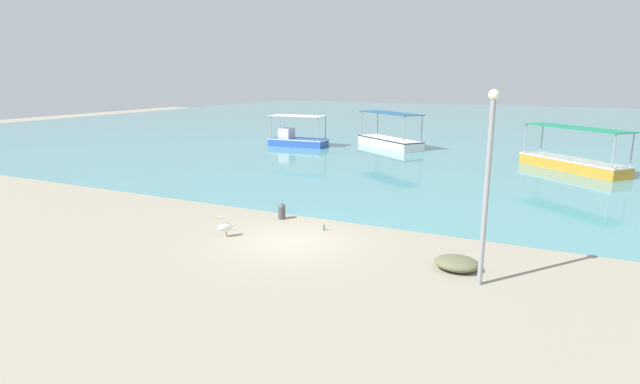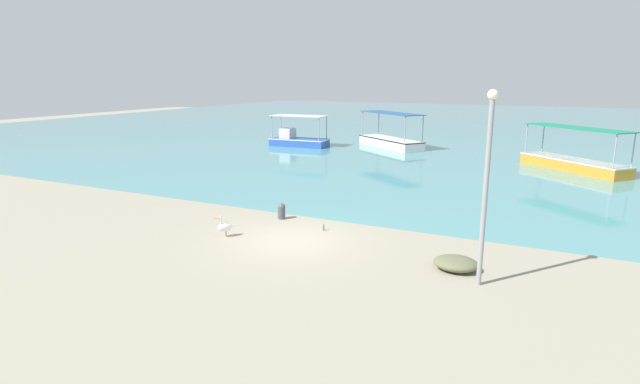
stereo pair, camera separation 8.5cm
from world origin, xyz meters
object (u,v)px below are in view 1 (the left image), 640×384
(fishing_boat_center, at_px, (572,162))
(fishing_boat_outer, at_px, (389,140))
(mooring_bollard, at_px, (282,211))
(glass_bottle, at_px, (324,228))
(pelican, at_px, (225,227))
(net_pile, at_px, (457,263))
(fishing_boat_far_left, at_px, (297,139))
(lamp_post, at_px, (487,178))

(fishing_boat_center, bearing_deg, fishing_boat_outer, 159.28)
(mooring_bollard, bearing_deg, glass_bottle, -16.47)
(fishing_boat_outer, height_order, mooring_bollard, fishing_boat_outer)
(pelican, height_order, net_pile, pelican)
(fishing_boat_far_left, height_order, pelican, fishing_boat_far_left)
(mooring_bollard, height_order, net_pile, mooring_bollard)
(pelican, bearing_deg, fishing_boat_far_left, 112.72)
(mooring_bollard, bearing_deg, pelican, -102.46)
(fishing_boat_outer, relative_size, mooring_bollard, 10.06)
(lamp_post, relative_size, glass_bottle, 19.82)
(fishing_boat_outer, height_order, glass_bottle, fishing_boat_outer)
(pelican, height_order, lamp_post, lamp_post)
(lamp_post, bearing_deg, pelican, 177.82)
(pelican, distance_m, lamp_post, 9.34)
(fishing_boat_far_left, height_order, glass_bottle, fishing_boat_far_left)
(fishing_boat_outer, bearing_deg, glass_bottle, -77.46)
(pelican, bearing_deg, lamp_post, -2.18)
(fishing_boat_far_left, bearing_deg, lamp_post, -51.16)
(lamp_post, bearing_deg, fishing_boat_outer, 113.59)
(mooring_bollard, bearing_deg, net_pile, -17.92)
(net_pile, bearing_deg, fishing_boat_far_left, 128.63)
(fishing_boat_far_left, relative_size, glass_bottle, 18.16)
(fishing_boat_far_left, bearing_deg, fishing_boat_outer, 22.14)
(fishing_boat_outer, height_order, lamp_post, lamp_post)
(pelican, relative_size, glass_bottle, 2.96)
(net_pile, bearing_deg, pelican, -176.60)
(fishing_boat_far_left, xyz_separation_m, glass_bottle, (12.27, -20.18, -0.46))
(pelican, height_order, glass_bottle, pelican)
(fishing_boat_far_left, height_order, mooring_bollard, fishing_boat_far_left)
(net_pile, bearing_deg, lamp_post, -46.08)
(pelican, bearing_deg, fishing_boat_center, 60.92)
(pelican, xyz_separation_m, glass_bottle, (2.87, 2.25, -0.27))
(fishing_boat_outer, relative_size, fishing_boat_center, 1.02)
(glass_bottle, bearing_deg, fishing_boat_far_left, 121.29)
(pelican, relative_size, lamp_post, 0.15)
(glass_bottle, bearing_deg, fishing_boat_center, 65.01)
(fishing_boat_far_left, xyz_separation_m, pelican, (9.39, -22.44, -0.20))
(fishing_boat_outer, bearing_deg, fishing_boat_far_left, -157.86)
(net_pile, bearing_deg, fishing_boat_outer, 112.74)
(fishing_boat_far_left, relative_size, net_pile, 3.66)
(fishing_boat_outer, height_order, pelican, fishing_boat_outer)
(fishing_boat_center, bearing_deg, mooring_bollard, -121.49)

